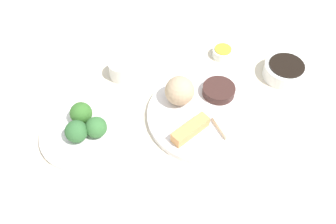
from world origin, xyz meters
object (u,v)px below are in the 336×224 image
at_px(sauce_ramekin_hot_mustard, 223,53).
at_px(soy_sauce_bowl, 285,71).
at_px(teacup, 121,70).
at_px(main_plate, 205,114).
at_px(broccoli_plate, 81,135).

bearing_deg(sauce_ramekin_hot_mustard, soy_sauce_bowl, 21.76).
distance_m(sauce_ramekin_hot_mustard, teacup, 0.29).
xyz_separation_m(main_plate, soy_sauce_bowl, (0.05, 0.26, 0.01)).
height_order(main_plate, broccoli_plate, main_plate).
bearing_deg(broccoli_plate, soy_sauce_bowl, 68.50).
bearing_deg(teacup, broccoli_plate, -64.63).
height_order(broccoli_plate, teacup, teacup).
bearing_deg(broccoli_plate, main_plate, 59.17).
distance_m(broccoli_plate, sauce_ramekin_hot_mustard, 0.46).
distance_m(soy_sauce_bowl, sauce_ramekin_hot_mustard, 0.18).
distance_m(broccoli_plate, soy_sauce_bowl, 0.56).
distance_m(main_plate, broccoli_plate, 0.30).
height_order(main_plate, sauce_ramekin_hot_mustard, sauce_ramekin_hot_mustard).
distance_m(broccoli_plate, teacup, 0.22).
xyz_separation_m(soy_sauce_bowl, sauce_ramekin_hot_mustard, (-0.17, -0.07, -0.01)).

